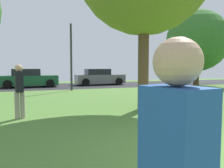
{
  "coord_description": "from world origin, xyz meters",
  "views": [
    {
      "loc": [
        -3.28,
        -3.14,
        1.59
      ],
      "look_at": [
        0.0,
        5.91,
        0.87
      ],
      "focal_mm": 36.08,
      "sensor_mm": 36.0,
      "label": 1
    }
  ],
  "objects_px": {
    "parked_car_grey": "(99,77)",
    "person_catcher": "(19,89)",
    "parked_car_green": "(29,79)",
    "birch_tree_lone": "(197,41)",
    "street_lamp_post": "(71,57)"
  },
  "relations": [
    {
      "from": "parked_car_grey",
      "to": "person_catcher",
      "type": "bearing_deg",
      "value": -117.16
    },
    {
      "from": "parked_car_grey",
      "to": "parked_car_green",
      "type": "bearing_deg",
      "value": -176.83
    },
    {
      "from": "birch_tree_lone",
      "to": "parked_car_grey",
      "type": "relative_size",
      "value": 1.51
    },
    {
      "from": "person_catcher",
      "to": "parked_car_green",
      "type": "relative_size",
      "value": 0.38
    },
    {
      "from": "person_catcher",
      "to": "birch_tree_lone",
      "type": "bearing_deg",
      "value": 113.01
    },
    {
      "from": "birch_tree_lone",
      "to": "person_catcher",
      "type": "relative_size",
      "value": 3.89
    },
    {
      "from": "birch_tree_lone",
      "to": "parked_car_grey",
      "type": "distance_m",
      "value": 9.15
    },
    {
      "from": "person_catcher",
      "to": "street_lamp_post",
      "type": "distance_m",
      "value": 8.55
    },
    {
      "from": "parked_car_green",
      "to": "street_lamp_post",
      "type": "height_order",
      "value": "street_lamp_post"
    },
    {
      "from": "birch_tree_lone",
      "to": "street_lamp_post",
      "type": "height_order",
      "value": "birch_tree_lone"
    },
    {
      "from": "person_catcher",
      "to": "parked_car_grey",
      "type": "bearing_deg",
      "value": 144.28
    },
    {
      "from": "parked_car_grey",
      "to": "birch_tree_lone",
      "type": "bearing_deg",
      "value": -23.54
    },
    {
      "from": "parked_car_green",
      "to": "parked_car_grey",
      "type": "bearing_deg",
      "value": 3.17
    },
    {
      "from": "birch_tree_lone",
      "to": "person_catcher",
      "type": "xyz_separation_m",
      "value": [
        -14.03,
        -8.62,
        -2.94
      ]
    },
    {
      "from": "person_catcher",
      "to": "parked_car_green",
      "type": "distance_m",
      "value": 11.71
    }
  ]
}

